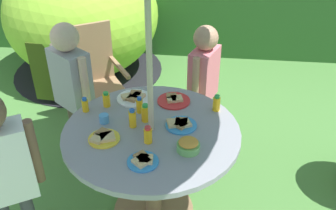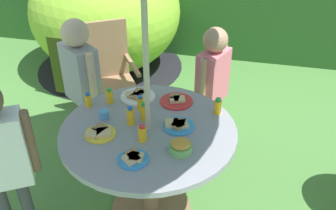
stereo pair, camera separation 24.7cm
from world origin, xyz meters
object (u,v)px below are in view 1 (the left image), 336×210
wooden_chair (95,76)px  dome_tent (83,16)px  cup_near (104,119)px  plate_center_back (174,100)px  juice_bottle_far_left (140,105)px  juice_bottle_front_edge (106,100)px  child_in_white_shirt (1,164)px  juice_bottle_center_front (85,105)px  snack_bowl (188,145)px  plate_near_right (104,137)px  juice_bottle_near_left (132,119)px  plate_mid_right (134,97)px  juice_bottle_mid_left (145,113)px  plate_back_edge (143,160)px  juice_bottle_spot_a (216,103)px  plate_far_right (180,124)px  child_in_grey_shirt (71,79)px  garden_table (152,152)px  child_in_pink_shirt (204,75)px  juice_bottle_spot_b (148,135)px

wooden_chair → dome_tent: (-0.46, 1.15, 0.18)m
cup_near → plate_center_back: bearing=36.2°
juice_bottle_far_left → juice_bottle_front_edge: (-0.24, 0.05, -0.00)m
child_in_white_shirt → juice_bottle_center_front: size_ratio=11.77×
snack_bowl → plate_near_right: bearing=175.0°
juice_bottle_near_left → plate_mid_right: bearing=99.7°
plate_mid_right → juice_bottle_mid_left: juice_bottle_mid_left is taller
plate_back_edge → plate_near_right: bearing=146.5°
juice_bottle_spot_a → juice_bottle_front_edge: bearing=-177.4°
plate_back_edge → cup_near: (-0.32, 0.36, 0.01)m
snack_bowl → plate_back_edge: snack_bowl is taller
snack_bowl → plate_far_right: snack_bowl is taller
wooden_chair → snack_bowl: bearing=-86.0°
child_in_grey_shirt → juice_bottle_center_front: (0.22, -0.36, 0.01)m
dome_tent → juice_bottle_near_left: (1.04, -2.19, 0.10)m
plate_center_back → juice_bottle_spot_a: size_ratio=2.00×
child_in_white_shirt → plate_center_back: 1.20m
dome_tent → juice_bottle_mid_left: dome_tent is taller
garden_table → juice_bottle_front_edge: juice_bottle_front_edge is taller
child_in_grey_shirt → juice_bottle_far_left: 0.68m
child_in_pink_shirt → plate_mid_right: size_ratio=4.59×
garden_table → snack_bowl: size_ratio=8.25×
plate_far_right → snack_bowl: bearing=-74.5°
juice_bottle_spot_b → plate_mid_right: bearing=110.3°
cup_near → garden_table: bearing=-8.3°
plate_center_back → juice_bottle_mid_left: (-0.16, -0.26, 0.05)m
garden_table → juice_bottle_spot_a: bearing=34.1°
wooden_chair → juice_bottle_front_edge: size_ratio=8.90×
plate_back_edge → juice_bottle_spot_b: 0.19m
child_in_pink_shirt → plate_center_back: 0.51m
wooden_chair → juice_bottle_spot_b: 1.41m
snack_bowl → cup_near: bearing=158.4°
plate_mid_right → juice_bottle_spot_a: size_ratio=2.14×
wooden_chair → juice_bottle_mid_left: (0.65, -0.97, 0.28)m
garden_table → juice_bottle_far_left: 0.33m
plate_center_back → garden_table: bearing=-106.6°
wooden_chair → juice_bottle_mid_left: bearing=-89.6°
juice_bottle_near_left → dome_tent: bearing=115.3°
child_in_white_shirt → plate_near_right: bearing=2.8°
plate_near_right → cup_near: size_ratio=3.08×
juice_bottle_near_left → juice_bottle_center_front: size_ratio=1.25×
wooden_chair → plate_mid_right: (0.52, -0.71, 0.23)m
juice_bottle_spot_a → juice_bottle_near_left: bearing=-154.4°
wooden_chair → juice_bottle_center_front: wooden_chair is taller
plate_back_edge → juice_bottle_center_front: size_ratio=1.73×
juice_bottle_mid_left → juice_bottle_spot_a: bearing=21.5°
dome_tent → juice_bottle_center_front: 2.16m
plate_far_right → juice_bottle_mid_left: juice_bottle_mid_left is taller
plate_back_edge → juice_bottle_center_front: bearing=135.2°
garden_table → child_in_grey_shirt: child_in_grey_shirt is taller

